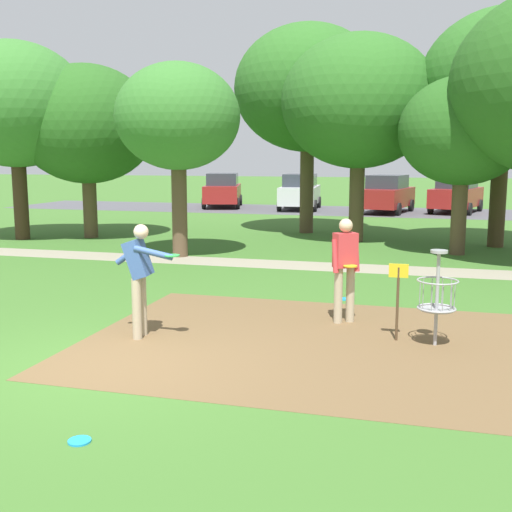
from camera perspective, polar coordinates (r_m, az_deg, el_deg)
ground_plane at (r=8.44m, az=-14.04°, el=-9.71°), size 160.00×160.00×0.00m
dirt_tee_pad at (r=9.19m, az=4.83°, el=-7.89°), size 6.50×5.07×0.01m
disc_golf_basket at (r=9.20m, az=15.96°, el=-3.36°), size 0.98×0.58×1.39m
player_foreground_watching at (r=10.12m, az=8.20°, el=-0.76°), size 0.48×0.45×1.71m
player_throwing at (r=9.34m, az=-10.67°, el=-1.53°), size 1.14×0.43×1.71m
frisbee_mid_grass at (r=11.96m, az=8.01°, el=-3.93°), size 0.23×0.23×0.02m
frisbee_far_left at (r=6.37m, az=-15.93°, el=-16.05°), size 0.22×0.22×0.02m
tree_near_left at (r=21.87m, az=-21.30°, el=12.81°), size 4.71×4.71×6.36m
tree_near_right at (r=21.60m, az=-15.32°, el=11.57°), size 4.57×4.57×5.71m
tree_mid_left at (r=20.19m, az=9.47°, el=13.79°), size 4.89×4.89×6.48m
tree_mid_center at (r=18.01m, az=18.52°, el=10.81°), size 3.47×3.47×4.87m
tree_mid_right at (r=20.11m, az=21.95°, el=14.70°), size 4.89×4.89×6.98m
tree_far_center at (r=16.92m, az=-7.22°, el=12.51°), size 3.32×3.32×5.17m
tree_far_right at (r=22.38m, az=4.81°, el=15.07°), size 5.15×5.15×7.25m
parking_lot_strip at (r=31.85m, az=8.15°, el=4.14°), size 36.00×6.00×0.01m
parked_car_leftmost at (r=33.96m, az=-3.09°, el=6.07°), size 2.77×4.51×1.84m
parked_car_center_left at (r=32.43m, az=4.07°, el=5.92°), size 2.26×4.34×1.84m
parked_car_center_right at (r=31.09m, az=11.97°, el=5.61°), size 2.60×4.47×1.84m
parked_car_rightmost at (r=32.04m, az=17.97°, el=5.47°), size 2.80×4.52×1.84m
gravel_path at (r=15.79m, az=0.49°, el=-0.70°), size 40.00×1.26×0.00m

